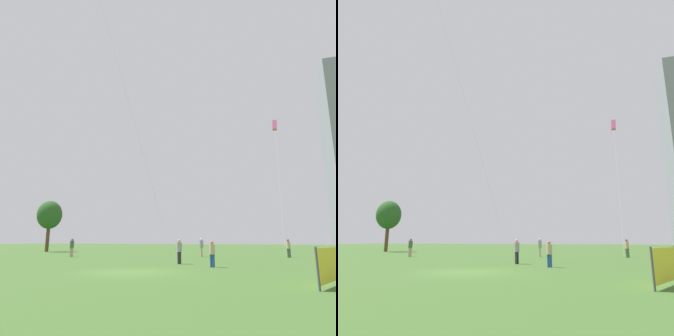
% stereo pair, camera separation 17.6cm
% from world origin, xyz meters
% --- Properties ---
extents(ground, '(280.00, 280.00, 0.00)m').
position_xyz_m(ground, '(0.00, 0.00, 0.00)').
color(ground, '#3D6028').
extents(person_standing_0, '(0.35, 0.35, 1.58)m').
position_xyz_m(person_standing_0, '(3.23, 4.44, 0.91)').
color(person_standing_0, '#1E478C').
rests_on(person_standing_0, ground).
extents(person_standing_1, '(0.39, 0.39, 1.77)m').
position_xyz_m(person_standing_1, '(7.37, 18.38, 1.02)').
color(person_standing_1, '#3F593F').
rests_on(person_standing_1, ground).
extents(person_standing_2, '(0.38, 0.38, 1.70)m').
position_xyz_m(person_standing_2, '(0.37, 6.35, 0.98)').
color(person_standing_2, '#2D2D33').
rests_on(person_standing_2, ground).
extents(person_standing_3, '(0.41, 0.41, 1.87)m').
position_xyz_m(person_standing_3, '(-0.92, 16.51, 1.08)').
color(person_standing_3, tan).
rests_on(person_standing_3, ground).
extents(person_standing_4, '(0.41, 0.41, 1.85)m').
position_xyz_m(person_standing_4, '(-13.30, 11.62, 1.07)').
color(person_standing_4, tan).
rests_on(person_standing_4, ground).
extents(kite_flying_1, '(0.66, 9.38, 18.55)m').
position_xyz_m(kite_flying_1, '(6.71, 29.39, 17.72)').
color(kite_flying_1, silver).
rests_on(kite_flying_1, ground).
extents(park_tree_0, '(3.72, 3.72, 7.68)m').
position_xyz_m(park_tree_0, '(-26.88, 22.64, 5.46)').
color(park_tree_0, brown).
rests_on(park_tree_0, ground).
extents(event_banner, '(1.06, 2.92, 1.39)m').
position_xyz_m(event_banner, '(9.18, -1.85, 0.74)').
color(event_banner, '#4C4C4C').
rests_on(event_banner, ground).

